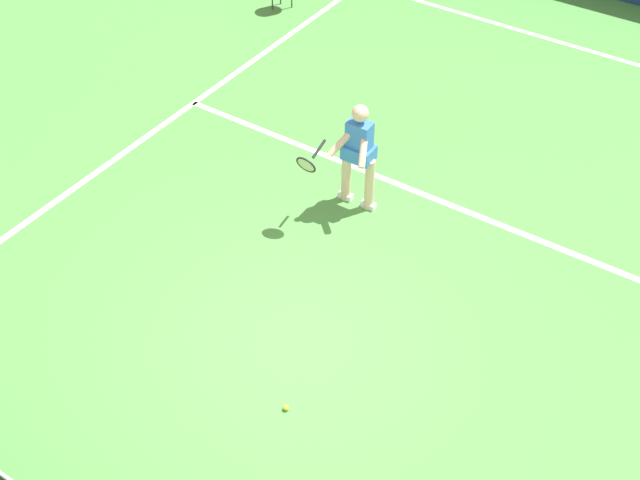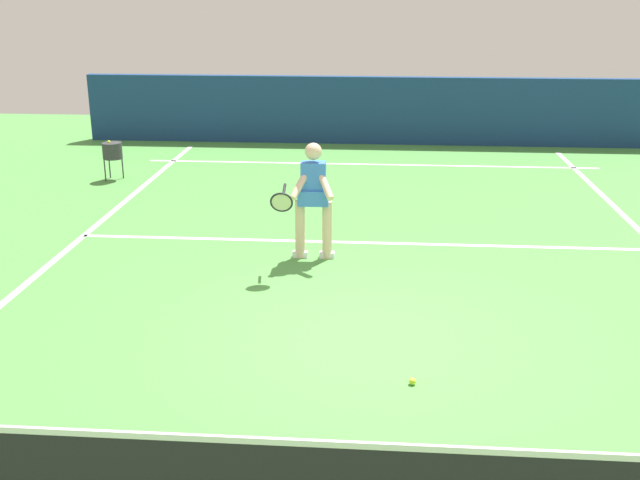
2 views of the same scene
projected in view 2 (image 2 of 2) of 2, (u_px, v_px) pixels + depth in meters
The scene contains 7 objects.
ground_plane at pixel (357, 340), 7.78m from camera, with size 27.51×27.51×0.00m, color #4C9342.
court_back_wall at pixel (372, 110), 17.25m from camera, with size 13.14×0.24×1.52m, color navy.
baseline_marking at pixel (370, 164), 15.41m from camera, with size 9.14×0.10×0.01m, color white.
service_line_marking at pixel (364, 243), 10.70m from camera, with size 8.14×0.10×0.01m, color white.
tennis_player at pixel (313, 197), 9.84m from camera, with size 0.77×0.93×1.55m.
tennis_ball_mid at pixel (412, 381), 6.89m from camera, with size 0.07×0.07×0.07m, color #D1E533.
ball_hopper at pixel (112, 151), 14.04m from camera, with size 0.36×0.36×0.74m.
Camera 2 is at (-0.18, 7.05, 3.44)m, focal length 42.55 mm.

